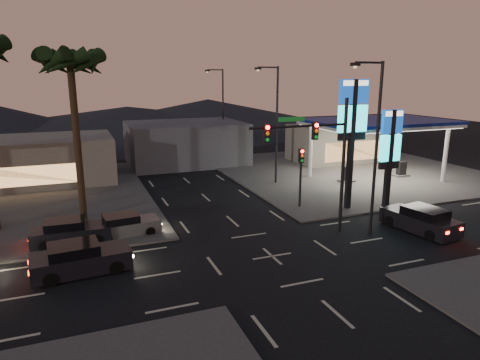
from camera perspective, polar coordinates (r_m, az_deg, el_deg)
name	(u,v)px	position (r m, az deg, el deg)	size (l,w,h in m)	color
ground	(272,256)	(22.80, 4.30, -10.10)	(140.00, 140.00, 0.00)	black
corner_lot_ne	(348,171)	(43.86, 14.25, 1.22)	(24.00, 24.00, 0.12)	#47443F
gas_station	(379,124)	(39.94, 17.99, 7.10)	(12.20, 8.20, 5.47)	silver
convenience_store	(338,143)	(48.68, 12.92, 4.82)	(10.00, 6.00, 4.00)	#726B5B
pylon_sign_tall	(353,119)	(30.13, 14.77, 7.91)	(2.20, 0.35, 9.00)	black
pylon_sign_short	(390,144)	(31.10, 19.41, 4.52)	(1.60, 0.35, 7.00)	black
traffic_signal_mast	(318,148)	(24.75, 10.42, 4.25)	(6.10, 0.39, 8.00)	black
pedestal_signal	(301,168)	(30.27, 8.13, 1.59)	(0.32, 0.39, 4.30)	black
streetlight_near	(374,139)	(25.62, 17.45, 5.27)	(2.14, 0.25, 10.00)	black
streetlight_mid	(275,118)	(36.61, 4.65, 8.18)	(2.14, 0.25, 10.00)	black
streetlight_far	(221,108)	(49.54, -2.51, 9.62)	(2.14, 0.25, 10.00)	black
palm_a	(71,72)	(28.29, -21.63, 13.24)	(4.41, 4.41, 10.86)	black
building_far_west	(16,162)	(41.70, -27.66, 2.16)	(16.00, 8.00, 4.00)	#726B5B
building_far_mid	(186,143)	(46.67, -7.27, 4.93)	(12.00, 9.00, 4.40)	#4C4C51
hill_right	(208,113)	(82.66, -4.28, 8.96)	(50.00, 50.00, 5.00)	black
hill_center	(128,118)	(79.63, -14.75, 8.02)	(60.00, 60.00, 4.00)	black
car_lane_a_front	(80,259)	(22.07, -20.58, -9.84)	(4.75, 2.28, 1.51)	black
car_lane_b_front	(125,226)	(26.22, -15.09, -5.91)	(4.12, 2.02, 1.30)	#59595C
car_lane_b_mid	(70,232)	(26.00, -21.69, -6.48)	(4.42, 1.99, 1.42)	black
suv_station	(421,220)	(28.21, 22.95, -4.92)	(2.60, 4.84, 1.54)	black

